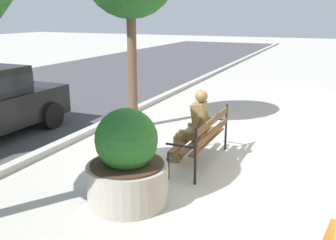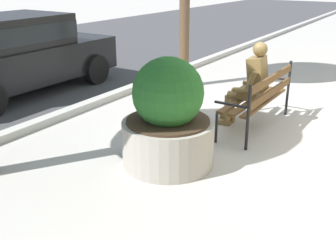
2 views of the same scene
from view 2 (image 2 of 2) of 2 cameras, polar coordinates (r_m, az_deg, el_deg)
The scene contains 6 objects.
ground_plane at distance 6.69m, azimuth 12.39°, elevation -0.62°, with size 80.00×80.00×0.00m, color #ADA8A0.
curb_stone at distance 8.07m, azimuth -7.15°, elevation 3.79°, with size 60.00×0.20×0.12m, color #B2AFA8.
park_bench at distance 6.37m, azimuth 13.09°, elevation 3.42°, with size 1.81×0.54×0.95m.
bronze_statue_seated at distance 6.39m, azimuth 11.33°, elevation 4.77°, with size 0.62×0.79×1.37m.
concrete_planter at distance 5.01m, azimuth 0.00°, elevation 0.01°, with size 1.17×1.17×1.40m.
parked_car_black at distance 8.64m, azimuth -21.02°, elevation 9.05°, with size 4.10×1.92×1.56m.
Camera 2 is at (-5.90, -2.10, 2.35)m, focal length 42.70 mm.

